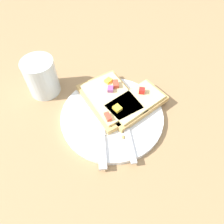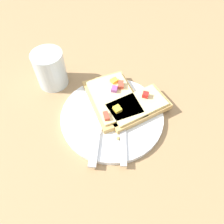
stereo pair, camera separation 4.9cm
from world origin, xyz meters
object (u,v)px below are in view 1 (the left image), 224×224
object	(u,v)px
knife	(101,132)
drinking_glass	(41,77)
fork	(122,116)
plate	(112,116)
pizza_slice_main	(111,99)
pizza_slice_corner	(135,103)

from	to	relation	value
knife	drinking_glass	bearing A→B (deg)	41.96
drinking_glass	fork	bearing A→B (deg)	-146.65
plate	drinking_glass	bearing A→B (deg)	32.08
pizza_slice_main	drinking_glass	world-z (taller)	drinking_glass
pizza_slice_corner	drinking_glass	xyz separation A→B (m)	(0.17, 0.16, 0.02)
drinking_glass	pizza_slice_main	bearing A→B (deg)	-136.71
plate	drinking_glass	size ratio (longest dim) A/B	2.54
fork	pizza_slice_corner	size ratio (longest dim) A/B	1.29
pizza_slice_corner	drinking_glass	size ratio (longest dim) A/B	1.68
knife	drinking_glass	xyz separation A→B (m)	(0.19, 0.06, 0.03)
pizza_slice_corner	knife	bearing A→B (deg)	-175.19
plate	pizza_slice_corner	world-z (taller)	pizza_slice_corner
plate	pizza_slice_main	size ratio (longest dim) A/B	1.51
fork	knife	bearing A→B (deg)	123.04
plate	pizza_slice_corner	distance (m)	0.06
fork	pizza_slice_main	world-z (taller)	pizza_slice_main
knife	pizza_slice_main	bearing A→B (deg)	-18.65
plate	pizza_slice_corner	size ratio (longest dim) A/B	1.51
knife	pizza_slice_main	xyz separation A→B (m)	(0.06, -0.06, 0.01)
fork	knife	distance (m)	0.06
pizza_slice_main	pizza_slice_corner	xyz separation A→B (m)	(-0.04, -0.04, -0.00)
fork	pizza_slice_main	size ratio (longest dim) A/B	1.29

